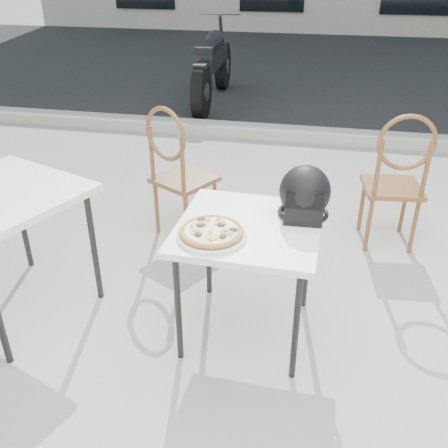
% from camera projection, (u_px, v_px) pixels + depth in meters
% --- Properties ---
extents(ground, '(80.00, 80.00, 0.00)m').
position_uv_depth(ground, '(322.00, 307.00, 2.98)').
color(ground, '#9D9A95').
rests_on(ground, ground).
extents(street_asphalt, '(30.00, 8.00, 0.00)m').
position_uv_depth(street_asphalt, '(336.00, 68.00, 8.97)').
color(street_asphalt, black).
rests_on(street_asphalt, ground).
extents(curb, '(30.00, 0.25, 0.12)m').
position_uv_depth(curb, '(333.00, 136.00, 5.52)').
color(curb, '#A19F97').
rests_on(curb, ground).
extents(cafe_table_main, '(0.73, 0.73, 0.67)m').
position_uv_depth(cafe_table_main, '(249.00, 235.00, 2.51)').
color(cafe_table_main, white).
rests_on(cafe_table_main, ground).
extents(plate, '(0.35, 0.35, 0.02)m').
position_uv_depth(plate, '(212.00, 235.00, 2.37)').
color(plate, white).
rests_on(plate, cafe_table_main).
extents(pizza, '(0.37, 0.37, 0.04)m').
position_uv_depth(pizza, '(212.00, 231.00, 2.36)').
color(pizza, '#C58F48').
rests_on(pizza, plate).
extents(helmet, '(0.28, 0.29, 0.27)m').
position_uv_depth(helmet, '(305.00, 195.00, 2.51)').
color(helmet, black).
rests_on(helmet, cafe_table_main).
extents(cafe_chair_main, '(0.42, 0.42, 1.00)m').
position_uv_depth(cafe_chair_main, '(397.00, 175.00, 3.33)').
color(cafe_chair_main, brown).
rests_on(cafe_chair_main, ground).
extents(cafe_chair_side, '(0.52, 0.52, 0.99)m').
position_uv_depth(cafe_chair_side, '(177.00, 166.00, 3.47)').
color(cafe_chair_side, brown).
rests_on(cafe_chair_side, ground).
extents(motorcycle, '(0.58, 2.23, 1.11)m').
position_uv_depth(motorcycle, '(213.00, 66.00, 6.73)').
color(motorcycle, black).
rests_on(motorcycle, street_asphalt).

